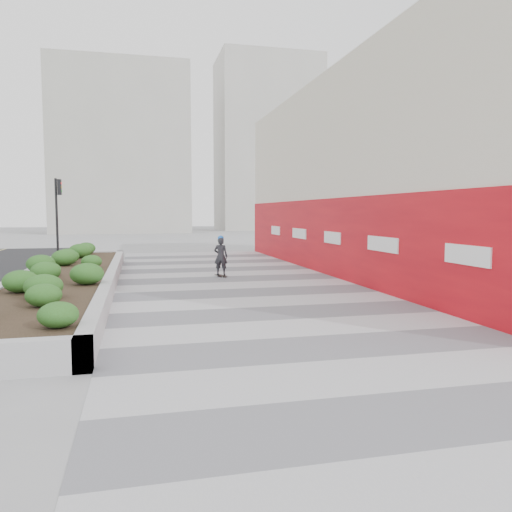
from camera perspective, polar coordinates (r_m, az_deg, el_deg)
The scene contains 9 objects.
ground at distance 10.63m, azimuth 5.08°, elevation -8.41°, with size 160.00×160.00×0.00m, color gray.
walkway at distance 13.44m, azimuth 1.01°, elevation -5.52°, with size 8.00×36.00×0.01m, color #A8A8AD.
building at distance 21.46m, azimuth 15.43°, elevation 8.88°, with size 6.04×24.08×8.00m.
planter at distance 17.07m, azimuth -20.75°, elevation -2.19°, with size 3.00×18.00×0.90m.
traffic_signal_near at distance 27.58m, azimuth -21.70°, elevation 5.27°, with size 0.33×0.28×4.20m.
distant_bldg_north_l at distance 65.26m, azimuth -15.12°, elevation 11.46°, with size 16.00×12.00×20.00m, color #ADAAA3.
distant_bldg_north_r at distance 72.78m, azimuth 1.30°, elevation 12.53°, with size 14.00×10.00×24.00m, color #ADAAA3.
manhole_cover at distance 13.57m, azimuth 3.06°, elevation -5.44°, with size 0.44×0.44×0.01m, color #595654.
skateboarder at distance 19.01m, azimuth -4.04°, elevation -0.01°, with size 0.62×0.75×1.59m.
Camera 1 is at (-3.29, -9.80, 2.46)m, focal length 35.00 mm.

